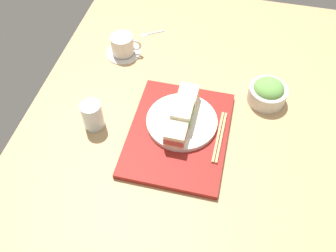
{
  "coord_description": "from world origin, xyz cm",
  "views": [
    {
      "loc": [
        -69.65,
        -10.53,
        89.9
      ],
      "look_at": [
        -6.88,
        4.11,
        5.0
      ],
      "focal_mm": 39.2,
      "sensor_mm": 36.0,
      "label": 1
    }
  ],
  "objects_px": {
    "sandwich_far": "(187,98)",
    "chopsticks_pair": "(220,137)",
    "sandwich_near": "(177,132)",
    "coffee_cup": "(123,46)",
    "sandwich_plate": "(182,121)",
    "sandwich_middle": "(182,113)",
    "salad_bowl": "(268,92)",
    "drinking_glass": "(93,115)",
    "teaspoon": "(147,34)"
  },
  "relations": [
    {
      "from": "sandwich_plate",
      "to": "teaspoon",
      "type": "xyz_separation_m",
      "value": [
        0.4,
        0.22,
        -0.02
      ]
    },
    {
      "from": "sandwich_plate",
      "to": "sandwich_near",
      "type": "relative_size",
      "value": 2.59
    },
    {
      "from": "sandwich_middle",
      "to": "sandwich_far",
      "type": "distance_m",
      "value": 0.07
    },
    {
      "from": "sandwich_far",
      "to": "salad_bowl",
      "type": "bearing_deg",
      "value": -66.94
    },
    {
      "from": "sandwich_middle",
      "to": "chopsticks_pair",
      "type": "bearing_deg",
      "value": -103.03
    },
    {
      "from": "sandwich_plate",
      "to": "teaspoon",
      "type": "height_order",
      "value": "sandwich_plate"
    },
    {
      "from": "sandwich_near",
      "to": "salad_bowl",
      "type": "relative_size",
      "value": 0.68
    },
    {
      "from": "sandwich_middle",
      "to": "drinking_glass",
      "type": "relative_size",
      "value": 0.9
    },
    {
      "from": "sandwich_plate",
      "to": "sandwich_far",
      "type": "distance_m",
      "value": 0.07
    },
    {
      "from": "chopsticks_pair",
      "to": "drinking_glass",
      "type": "bearing_deg",
      "value": 94.02
    },
    {
      "from": "sandwich_middle",
      "to": "sandwich_far",
      "type": "bearing_deg",
      "value": -2.16
    },
    {
      "from": "salad_bowl",
      "to": "drinking_glass",
      "type": "height_order",
      "value": "drinking_glass"
    },
    {
      "from": "sandwich_middle",
      "to": "coffee_cup",
      "type": "height_order",
      "value": "sandwich_middle"
    },
    {
      "from": "drinking_glass",
      "to": "teaspoon",
      "type": "height_order",
      "value": "drinking_glass"
    },
    {
      "from": "drinking_glass",
      "to": "sandwich_near",
      "type": "bearing_deg",
      "value": -92.61
    },
    {
      "from": "chopsticks_pair",
      "to": "coffee_cup",
      "type": "xyz_separation_m",
      "value": [
        0.31,
        0.39,
        0.01
      ]
    },
    {
      "from": "sandwich_plate",
      "to": "sandwich_far",
      "type": "height_order",
      "value": "sandwich_far"
    },
    {
      "from": "chopsticks_pair",
      "to": "drinking_glass",
      "type": "relative_size",
      "value": 1.98
    },
    {
      "from": "sandwich_middle",
      "to": "sandwich_far",
      "type": "xyz_separation_m",
      "value": [
        0.07,
        -0.0,
        -0.0
      ]
    },
    {
      "from": "coffee_cup",
      "to": "sandwich_plate",
      "type": "bearing_deg",
      "value": -135.67
    },
    {
      "from": "sandwich_far",
      "to": "chopsticks_pair",
      "type": "bearing_deg",
      "value": -128.74
    },
    {
      "from": "sandwich_near",
      "to": "coffee_cup",
      "type": "distance_m",
      "value": 0.44
    },
    {
      "from": "sandwich_near",
      "to": "coffee_cup",
      "type": "xyz_separation_m",
      "value": [
        0.35,
        0.27,
        -0.02
      ]
    },
    {
      "from": "sandwich_middle",
      "to": "sandwich_plate",
      "type": "bearing_deg",
      "value": -26.57
    },
    {
      "from": "sandwich_near",
      "to": "teaspoon",
      "type": "xyz_separation_m",
      "value": [
        0.47,
        0.21,
        -0.05
      ]
    },
    {
      "from": "sandwich_middle",
      "to": "chopsticks_pair",
      "type": "distance_m",
      "value": 0.13
    },
    {
      "from": "coffee_cup",
      "to": "sandwich_near",
      "type": "bearing_deg",
      "value": -141.96
    },
    {
      "from": "sandwich_far",
      "to": "teaspoon",
      "type": "relative_size",
      "value": 0.91
    },
    {
      "from": "sandwich_far",
      "to": "drinking_glass",
      "type": "bearing_deg",
      "value": 114.54
    },
    {
      "from": "sandwich_near",
      "to": "sandwich_far",
      "type": "bearing_deg",
      "value": -2.16
    },
    {
      "from": "sandwich_middle",
      "to": "drinking_glass",
      "type": "distance_m",
      "value": 0.27
    },
    {
      "from": "salad_bowl",
      "to": "coffee_cup",
      "type": "relative_size",
      "value": 0.93
    },
    {
      "from": "coffee_cup",
      "to": "teaspoon",
      "type": "distance_m",
      "value": 0.14
    },
    {
      "from": "sandwich_far",
      "to": "coffee_cup",
      "type": "relative_size",
      "value": 0.62
    },
    {
      "from": "sandwich_middle",
      "to": "salad_bowl",
      "type": "distance_m",
      "value": 0.3
    },
    {
      "from": "sandwich_plate",
      "to": "salad_bowl",
      "type": "xyz_separation_m",
      "value": [
        0.17,
        -0.24,
        0.01
      ]
    },
    {
      "from": "sandwich_far",
      "to": "drinking_glass",
      "type": "xyz_separation_m",
      "value": [
        -0.12,
        0.26,
        -0.01
      ]
    },
    {
      "from": "sandwich_near",
      "to": "chopsticks_pair",
      "type": "distance_m",
      "value": 0.13
    },
    {
      "from": "chopsticks_pair",
      "to": "coffee_cup",
      "type": "height_order",
      "value": "coffee_cup"
    },
    {
      "from": "salad_bowl",
      "to": "drinking_glass",
      "type": "bearing_deg",
      "value": 113.84
    },
    {
      "from": "sandwich_far",
      "to": "coffee_cup",
      "type": "height_order",
      "value": "sandwich_far"
    },
    {
      "from": "coffee_cup",
      "to": "chopsticks_pair",
      "type": "bearing_deg",
      "value": -128.03
    },
    {
      "from": "sandwich_middle",
      "to": "drinking_glass",
      "type": "xyz_separation_m",
      "value": [
        -0.05,
        0.26,
        -0.02
      ]
    },
    {
      "from": "drinking_glass",
      "to": "teaspoon",
      "type": "xyz_separation_m",
      "value": [
        0.46,
        -0.05,
        -0.04
      ]
    },
    {
      "from": "sandwich_far",
      "to": "chopsticks_pair",
      "type": "xyz_separation_m",
      "value": [
        -0.09,
        -0.12,
        -0.04
      ]
    },
    {
      "from": "salad_bowl",
      "to": "drinking_glass",
      "type": "distance_m",
      "value": 0.55
    },
    {
      "from": "chopsticks_pair",
      "to": "sandwich_far",
      "type": "bearing_deg",
      "value": 51.26
    },
    {
      "from": "sandwich_far",
      "to": "coffee_cup",
      "type": "xyz_separation_m",
      "value": [
        0.21,
        0.28,
        -0.02
      ]
    },
    {
      "from": "sandwich_near",
      "to": "sandwich_far",
      "type": "relative_size",
      "value": 1.03
    },
    {
      "from": "sandwich_middle",
      "to": "chopsticks_pair",
      "type": "height_order",
      "value": "sandwich_middle"
    }
  ]
}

